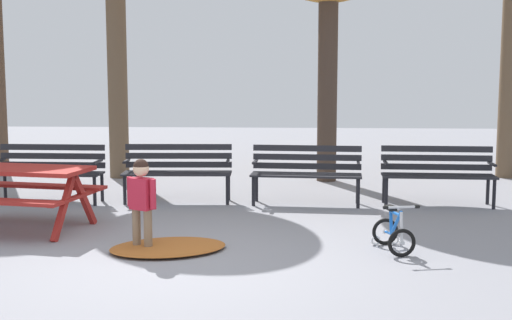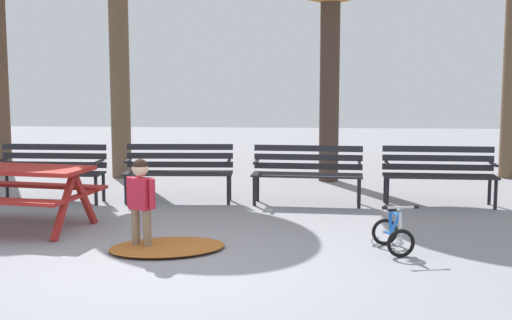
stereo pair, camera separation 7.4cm
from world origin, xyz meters
TOP-DOWN VIEW (x-y plane):
  - ground at (0.00, 0.00)m, footprint 36.00×36.00m
  - picnic_table at (-2.16, 1.45)m, footprint 2.00×1.63m
  - park_bench_far_left at (-2.39, 3.25)m, footprint 1.61×0.48m
  - park_bench_left at (-0.50, 3.39)m, footprint 1.62×0.54m
  - park_bench_right at (1.41, 3.33)m, footprint 1.63×0.56m
  - park_bench_far_right at (3.31, 3.35)m, footprint 1.61×0.51m
  - child_standing at (-0.38, 0.49)m, footprint 0.35×0.26m
  - kids_bicycle at (2.31, 0.68)m, footprint 0.46×0.61m
  - leaf_pile at (-0.11, 0.55)m, footprint 1.47×1.23m

SIDE VIEW (x-z plane):
  - ground at x=0.00m, z-range 0.00..0.00m
  - leaf_pile at x=-0.11m, z-range 0.00..0.07m
  - kids_bicycle at x=2.31m, z-range -0.07..0.47m
  - park_bench_far_left at x=-2.39m, z-range 0.08..0.94m
  - park_bench_left at x=-0.50m, z-range 0.08..0.94m
  - park_bench_right at x=1.41m, z-range 0.08..0.94m
  - park_bench_far_right at x=3.31m, z-range 0.08..0.94m
  - child_standing at x=-0.38m, z-range 0.08..1.08m
  - picnic_table at x=-2.16m, z-range 0.20..0.99m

